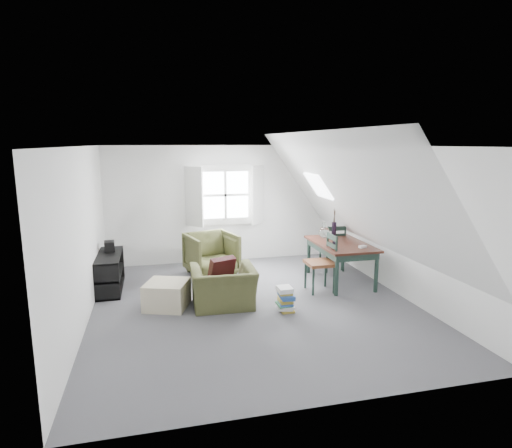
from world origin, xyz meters
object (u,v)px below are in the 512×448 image
object	(u,v)px
armchair_far	(212,274)
media_shelf	(110,274)
dining_chair_far	(333,247)
armchair_near	(224,306)
magazine_stack	(286,299)
ottoman	(167,295)
dining_chair_near	(322,262)
dining_table	(341,248)

from	to	relation	value
armchair_far	media_shelf	bearing A→B (deg)	178.93
dining_chair_far	armchair_near	bearing A→B (deg)	12.66
armchair_near	magazine_stack	xyz separation A→B (m)	(0.90, -0.40, 0.19)
ottoman	magazine_stack	size ratio (longest dim) A/B	1.64
dining_chair_far	magazine_stack	distance (m)	2.43
media_shelf	magazine_stack	world-z (taller)	media_shelf
armchair_far	dining_chair_far	size ratio (longest dim) A/B	0.96
armchair_far	dining_chair_far	xyz separation A→B (m)	(2.42, -0.31, 0.49)
ottoman	media_shelf	world-z (taller)	media_shelf
magazine_stack	dining_chair_near	bearing A→B (deg)	39.34
dining_chair_near	magazine_stack	size ratio (longest dim) A/B	2.65
armchair_near	dining_chair_near	world-z (taller)	dining_chair_near
media_shelf	armchair_far	bearing A→B (deg)	18.02
dining_table	dining_chair_near	size ratio (longest dim) A/B	1.50
armchair_near	dining_chair_near	distance (m)	1.89
dining_chair_near	media_shelf	distance (m)	3.72
dining_chair_near	media_shelf	xyz separation A→B (m)	(-3.60, 0.91, -0.24)
armchair_near	dining_table	world-z (taller)	dining_table
armchair_far	dining_chair_near	world-z (taller)	dining_chair_near
armchair_near	ottoman	bearing A→B (deg)	-10.16
dining_chair_far	dining_table	bearing A→B (deg)	59.59
ottoman	armchair_far	bearing A→B (deg)	59.38
armchair_near	dining_table	xyz separation A→B (m)	(2.30, 0.71, 0.65)
ottoman	magazine_stack	xyz separation A→B (m)	(1.77, -0.58, -0.02)
armchair_near	armchair_far	bearing A→B (deg)	-90.03
ottoman	media_shelf	distance (m)	1.42
armchair_far	dining_chair_near	distance (m)	2.29
ottoman	dining_table	distance (m)	3.24
armchair_far	ottoman	xyz separation A→B (m)	(-0.92, -1.55, 0.21)
dining_table	magazine_stack	bearing A→B (deg)	-141.05
ottoman	dining_chair_far	xyz separation A→B (m)	(3.34, 1.24, 0.28)
armchair_far	dining_chair_far	world-z (taller)	dining_chair_far
armchair_near	armchair_far	xyz separation A→B (m)	(0.05, 1.74, 0.00)
armchair_near	dining_table	distance (m)	2.50
armchair_near	magazine_stack	bearing A→B (deg)	157.91
magazine_stack	ottoman	bearing A→B (deg)	161.84
armchair_far	media_shelf	xyz separation A→B (m)	(-1.86, -0.49, 0.29)
armchair_far	media_shelf	size ratio (longest dim) A/B	0.74
dining_chair_near	media_shelf	bearing A→B (deg)	-97.76
dining_chair_far	armchair_far	bearing A→B (deg)	-24.62
armchair_far	ottoman	bearing A→B (deg)	-136.47
armchair_near	magazine_stack	distance (m)	1.00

